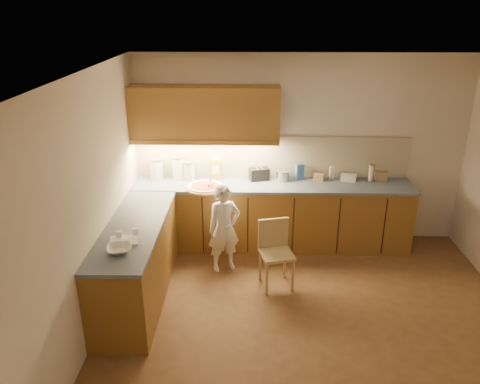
{
  "coord_description": "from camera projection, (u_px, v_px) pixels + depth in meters",
  "views": [
    {
      "loc": [
        -0.68,
        -4.18,
        3.18
      ],
      "look_at": [
        -0.8,
        1.2,
        1.0
      ],
      "focal_mm": 35.0,
      "sensor_mm": 36.0,
      "label": 1
    }
  ],
  "objects": [
    {
      "name": "l_counter",
      "position": [
        231.0,
        229.0,
        6.05
      ],
      "size": [
        3.77,
        2.62,
        0.92
      ],
      "color": "brown",
      "rests_on": "ground"
    },
    {
      "name": "canister_b",
      "position": [
        158.0,
        169.0,
        6.42
      ],
      "size": [
        0.17,
        0.17,
        0.29
      ],
      "rotation": [
        0.0,
        0.0,
        -0.16
      ],
      "color": "beige",
      "rests_on": "l_counter"
    },
    {
      "name": "tall_jar",
      "position": [
        371.0,
        173.0,
        6.34
      ],
      "size": [
        0.08,
        0.08,
        0.24
      ],
      "rotation": [
        0.0,
        0.0,
        -0.36
      ],
      "color": "silver",
      "rests_on": "l_counter"
    },
    {
      "name": "wooden_chair",
      "position": [
        275.0,
        248.0,
        5.55
      ],
      "size": [
        0.44,
        0.44,
        0.82
      ],
      "rotation": [
        0.0,
        0.0,
        0.23
      ],
      "color": "tan",
      "rests_on": "ground"
    },
    {
      "name": "flat_pack",
      "position": [
        348.0,
        178.0,
        6.4
      ],
      "size": [
        0.24,
        0.19,
        0.08
      ],
      "primitive_type": "cube",
      "rotation": [
        0.0,
        0.0,
        -0.25
      ],
      "color": "silver",
      "rests_on": "l_counter"
    },
    {
      "name": "oil_jug",
      "position": [
        216.0,
        168.0,
        6.41
      ],
      "size": [
        0.13,
        0.11,
        0.34
      ],
      "rotation": [
        0.0,
        0.0,
        0.23
      ],
      "color": "gold",
      "rests_on": "l_counter"
    },
    {
      "name": "steel_pot",
      "position": [
        283.0,
        176.0,
        6.38
      ],
      "size": [
        0.19,
        0.19,
        0.14
      ],
      "color": "#B8B7BC",
      "rests_on": "l_counter"
    },
    {
      "name": "spice_jar_a",
      "position": [
        119.0,
        235.0,
        4.81
      ],
      "size": [
        0.08,
        0.08,
        0.09
      ],
      "primitive_type": "cylinder",
      "rotation": [
        0.0,
        0.0,
        -0.27
      ],
      "color": "silver",
      "rests_on": "l_counter"
    },
    {
      "name": "white_bottle",
      "position": [
        332.0,
        173.0,
        6.43
      ],
      "size": [
        0.06,
        0.06,
        0.17
      ],
      "primitive_type": "cube",
      "rotation": [
        0.0,
        0.0,
        0.12
      ],
      "color": "silver",
      "rests_on": "l_counter"
    },
    {
      "name": "canister_d",
      "position": [
        189.0,
        170.0,
        6.4
      ],
      "size": [
        0.16,
        0.16,
        0.26
      ],
      "rotation": [
        0.0,
        0.0,
        -0.02
      ],
      "color": "beige",
      "rests_on": "l_counter"
    },
    {
      "name": "backsplash",
      "position": [
        272.0,
        157.0,
        6.45
      ],
      "size": [
        3.75,
        0.02,
        0.58
      ],
      "primitive_type": "cube",
      "color": "#BAAE90",
      "rests_on": "l_counter"
    },
    {
      "name": "upper_cabinets",
      "position": [
        205.0,
        113.0,
        6.07
      ],
      "size": [
        1.95,
        0.36,
        0.73
      ],
      "color": "brown",
      "rests_on": "ground"
    },
    {
      "name": "canister_a",
      "position": [
        155.0,
        169.0,
        6.39
      ],
      "size": [
        0.15,
        0.15,
        0.29
      ],
      "rotation": [
        0.0,
        0.0,
        0.38
      ],
      "color": "silver",
      "rests_on": "l_counter"
    },
    {
      "name": "dough_cloth",
      "position": [
        124.0,
        241.0,
        4.76
      ],
      "size": [
        0.33,
        0.28,
        0.02
      ],
      "primitive_type": "cube",
      "rotation": [
        0.0,
        0.0,
        0.21
      ],
      "color": "white",
      "rests_on": "l_counter"
    },
    {
      "name": "child",
      "position": [
        224.0,
        228.0,
        5.83
      ],
      "size": [
        0.49,
        0.4,
        1.14
      ],
      "primitive_type": "imported",
      "rotation": [
        0.0,
        0.0,
        0.37
      ],
      "color": "white",
      "rests_on": "ground"
    },
    {
      "name": "toaster",
      "position": [
        259.0,
        174.0,
        6.4
      ],
      "size": [
        0.29,
        0.22,
        0.17
      ],
      "rotation": [
        0.0,
        0.0,
        0.28
      ],
      "color": "black",
      "rests_on": "l_counter"
    },
    {
      "name": "canister_c",
      "position": [
        178.0,
        168.0,
        6.4
      ],
      "size": [
        0.18,
        0.18,
        0.33
      ],
      "rotation": [
        0.0,
        0.0,
        0.17
      ],
      "color": "white",
      "rests_on": "l_counter"
    },
    {
      "name": "pizza_on_board",
      "position": [
        205.0,
        187.0,
        6.12
      ],
      "size": [
        0.51,
        0.51,
        0.21
      ],
      "rotation": [
        0.0,
        0.0,
        -0.32
      ],
      "color": "tan",
      "rests_on": "l_counter"
    },
    {
      "name": "mixing_bowl",
      "position": [
        119.0,
        249.0,
        4.56
      ],
      "size": [
        0.3,
        0.3,
        0.06
      ],
      "primitive_type": "imported",
      "rotation": [
        0.0,
        0.0,
        0.24
      ],
      "color": "silver",
      "rests_on": "l_counter"
    },
    {
      "name": "room",
      "position": [
        322.0,
        174.0,
        4.42
      ],
      "size": [
        4.54,
        4.5,
        2.62
      ],
      "color": "brown",
      "rests_on": "ground"
    },
    {
      "name": "spice_jar_b",
      "position": [
        136.0,
        232.0,
        4.88
      ],
      "size": [
        0.06,
        0.06,
        0.08
      ],
      "primitive_type": "cylinder",
      "rotation": [
        0.0,
        0.0,
        0.04
      ],
      "color": "white",
      "rests_on": "l_counter"
    },
    {
      "name": "card_box_a",
      "position": [
        319.0,
        177.0,
        6.4
      ],
      "size": [
        0.15,
        0.12,
        0.09
      ],
      "primitive_type": "cube",
      "rotation": [
        0.0,
        0.0,
        -0.25
      ],
      "color": "tan",
      "rests_on": "l_counter"
    },
    {
      "name": "blue_box",
      "position": [
        299.0,
        172.0,
        6.42
      ],
      "size": [
        0.13,
        0.11,
        0.22
      ],
      "primitive_type": "cube",
      "rotation": [
        0.0,
        0.0,
        0.3
      ],
      "color": "#375EA5",
      "rests_on": "l_counter"
    },
    {
      "name": "card_box_b",
      "position": [
        381.0,
        176.0,
        6.39
      ],
      "size": [
        0.18,
        0.15,
        0.13
      ],
      "primitive_type": "cube",
      "rotation": [
        0.0,
        0.0,
        -0.13
      ],
      "color": "#A18156",
      "rests_on": "l_counter"
    }
  ]
}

